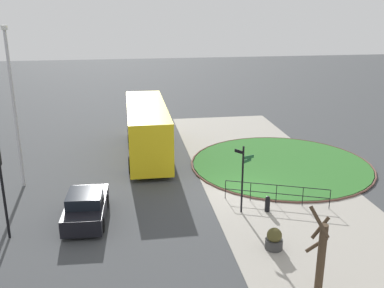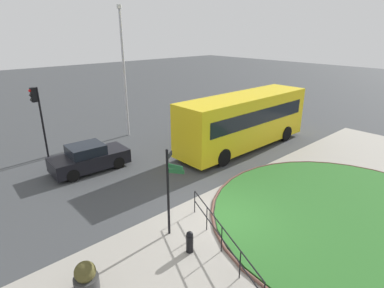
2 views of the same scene
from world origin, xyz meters
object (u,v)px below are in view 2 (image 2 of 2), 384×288
(lamppost_tall, at_px, (124,70))
(planter_near_signpost, at_px, (86,278))
(car_far_lane, at_px, (89,158))
(traffic_light_near, at_px, (37,108))
(bus_yellow, at_px, (244,120))
(signpost_directional, at_px, (170,187))
(bollard_foreground, at_px, (190,242))

(lamppost_tall, distance_m, planter_near_signpost, 14.68)
(car_far_lane, relative_size, traffic_light_near, 0.97)
(car_far_lane, relative_size, planter_near_signpost, 4.35)
(bus_yellow, xyz_separation_m, car_far_lane, (-8.73, 3.29, -1.12))
(signpost_directional, relative_size, planter_near_signpost, 3.60)
(bus_yellow, distance_m, traffic_light_near, 11.93)
(lamppost_tall, height_order, planter_near_signpost, lamppost_tall)
(signpost_directional, height_order, lamppost_tall, lamppost_tall)
(bollard_foreground, height_order, planter_near_signpost, planter_near_signpost)
(bus_yellow, bearing_deg, car_far_lane, 159.64)
(traffic_light_near, bearing_deg, planter_near_signpost, 74.57)
(bollard_foreground, bearing_deg, signpost_directional, 82.78)
(bollard_foreground, xyz_separation_m, car_far_lane, (0.44, 8.47, 0.25))
(planter_near_signpost, bearing_deg, lamppost_tall, 53.86)
(signpost_directional, relative_size, traffic_light_near, 0.81)
(traffic_light_near, bearing_deg, signpost_directional, 92.62)
(signpost_directional, height_order, bus_yellow, signpost_directional)
(bus_yellow, relative_size, traffic_light_near, 2.34)
(traffic_light_near, height_order, lamppost_tall, lamppost_tall)
(car_far_lane, bearing_deg, traffic_light_near, 114.27)
(bus_yellow, xyz_separation_m, planter_near_signpost, (-12.43, -4.39, -1.36))
(signpost_directional, bearing_deg, car_far_lane, 87.74)
(bus_yellow, distance_m, planter_near_signpost, 13.25)
(traffic_light_near, height_order, planter_near_signpost, traffic_light_near)
(car_far_lane, bearing_deg, signpost_directional, -89.57)
(planter_near_signpost, bearing_deg, traffic_light_near, 77.21)
(bollard_foreground, height_order, traffic_light_near, traffic_light_near)
(signpost_directional, distance_m, bus_yellow, 9.85)
(signpost_directional, relative_size, car_far_lane, 0.83)
(car_far_lane, height_order, traffic_light_near, traffic_light_near)
(lamppost_tall, xyz_separation_m, planter_near_signpost, (-8.31, -11.38, -4.12))
(traffic_light_near, bearing_deg, bus_yellow, 144.56)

